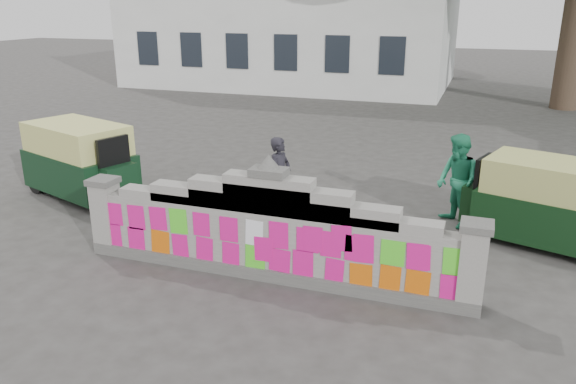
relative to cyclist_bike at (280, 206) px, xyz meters
name	(u,v)px	position (x,y,z in m)	size (l,w,h in m)	color
ground	(270,276)	(0.54, -1.96, -0.46)	(100.00, 100.00, 0.00)	#383533
parapet_wall	(269,233)	(0.54, -1.97, 0.29)	(6.48, 0.44, 2.01)	#4C4C49
building	(296,5)	(-6.46, 20.02, 3.56)	(16.00, 10.00, 8.90)	silver
cyclist_bike	(280,206)	(0.00, 0.00, 0.00)	(0.61, 1.74, 0.91)	black
cyclist_rider	(280,190)	(0.00, 0.00, 0.32)	(0.56, 0.37, 1.55)	black
pedestrian	(457,181)	(3.14, 1.29, 0.45)	(0.88, 0.68, 1.81)	#279267
rickshaw_left	(81,159)	(-4.82, 0.33, 0.39)	(3.04, 2.12, 1.64)	black
rickshaw_right	(546,202)	(4.70, 0.90, 0.34)	(2.87, 1.95, 1.54)	black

